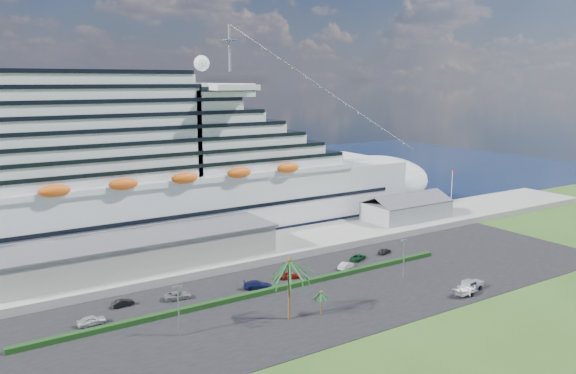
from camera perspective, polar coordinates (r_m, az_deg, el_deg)
ground at (r=99.63m, az=6.38°, el=-12.77°), size 420.00×420.00×0.00m
asphalt_lot at (r=107.69m, az=2.64°, el=-10.83°), size 140.00×38.00×0.12m
wharf at (r=130.80m, az=-4.74°, el=-6.51°), size 240.00×20.00×1.80m
water at (r=212.60m, az=-16.16°, el=-0.42°), size 420.00×160.00×0.02m
cruise_ship at (r=141.39m, az=-17.20°, el=0.93°), size 191.00×38.00×54.00m
terminal_building at (r=120.56m, az=-15.39°, el=-6.34°), size 61.00×15.00×6.30m
port_shed at (r=159.94m, az=11.95°, el=-2.21°), size 24.00×12.31×7.37m
flagpole at (r=172.09m, az=16.30°, el=-0.19°), size 1.08×0.16×12.00m
hedge at (r=107.40m, az=-2.47°, el=-10.59°), size 88.00×1.10×0.90m
lamp_post_left at (r=90.91m, az=-11.08°, el=-11.63°), size 1.60×0.35×8.27m
lamp_post_right at (r=115.95m, az=11.70°, el=-6.69°), size 1.60×0.35×8.27m
palm_tall at (r=93.82m, az=0.13°, el=-8.18°), size 8.82×8.82×11.13m
palm_short at (r=97.50m, az=3.39°, el=-10.92°), size 3.53×3.53×4.56m
parked_car_0 at (r=100.06m, az=-19.32°, el=-12.67°), size 4.68×2.03×1.57m
parked_car_1 at (r=106.00m, az=-16.45°, el=-11.23°), size 4.01×1.65×1.29m
parked_car_2 at (r=106.89m, az=-11.14°, el=-10.77°), size 5.24×2.99×1.38m
parked_car_3 at (r=109.95m, az=-3.11°, el=-9.89°), size 5.89×4.27×1.58m
parked_car_4 at (r=115.08m, az=0.15°, el=-8.93°), size 4.84×3.15×1.53m
parked_car_5 at (r=121.42m, az=5.91°, el=-7.94°), size 4.71×3.04×1.47m
parked_car_6 at (r=127.59m, az=7.15°, el=-7.07°), size 5.12×3.90×1.29m
parked_car_7 at (r=133.09m, az=9.77°, el=-6.41°), size 4.53×3.11×1.22m
pickup_truck at (r=114.60m, az=18.07°, el=-9.41°), size 5.69×2.63×1.94m
boat_trailer at (r=111.60m, az=17.68°, el=-9.85°), size 6.57×4.65×1.84m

